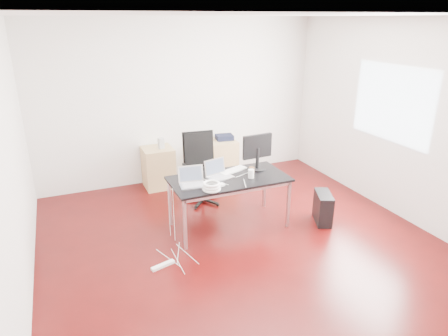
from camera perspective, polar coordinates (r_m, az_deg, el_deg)
name	(u,v)px	position (r m, az deg, el deg)	size (l,w,h in m)	color
room_shell	(244,139)	(4.81, 2.94, 4.10)	(5.00, 5.00, 5.00)	#370606
desk	(229,182)	(5.45, 0.70, -1.95)	(1.60, 0.80, 0.73)	black
office_chair	(201,164)	(6.30, -3.31, 0.54)	(0.52, 0.54, 1.08)	black
filing_cabinet_left	(158,167)	(6.97, -9.35, 0.07)	(0.50, 0.50, 0.70)	tan
filing_cabinet_right	(221,159)	(7.31, -0.41, 1.33)	(0.50, 0.50, 0.70)	tan
pc_tower	(323,208)	(5.92, 13.96, -5.52)	(0.20, 0.45, 0.44)	black
wastebasket	(191,178)	(7.00, -4.67, -1.48)	(0.24, 0.24, 0.28)	black
power_strip	(163,265)	(4.93, -8.71, -13.58)	(0.30, 0.06, 0.04)	white
laptop_left	(192,181)	(5.21, -4.57, -1.82)	(0.36, 0.29, 0.23)	silver
laptop_right	(218,173)	(5.44, -0.83, -0.72)	(0.38, 0.33, 0.23)	silver
monitor	(257,150)	(5.68, 4.77, 2.57)	(0.45, 0.26, 0.51)	black
keyboard	(233,170)	(5.66, 1.28, -0.35)	(0.44, 0.14, 0.02)	white
cup_white	(251,174)	(5.42, 3.88, -0.82)	(0.08, 0.08, 0.12)	white
cup_brown	(252,171)	(5.56, 3.97, -0.38)	(0.08, 0.08, 0.10)	#55351D
cable_coil	(212,186)	(5.03, -1.79, -2.64)	(0.24, 0.24, 0.11)	white
power_adapter	(222,185)	(5.18, -0.36, -2.40)	(0.07, 0.07, 0.03)	white
speaker	(161,143)	(6.81, -8.98, 3.51)	(0.09, 0.08, 0.18)	#9E9E9E
navy_garment	(224,137)	(7.23, 0.06, 4.41)	(0.30, 0.24, 0.09)	black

